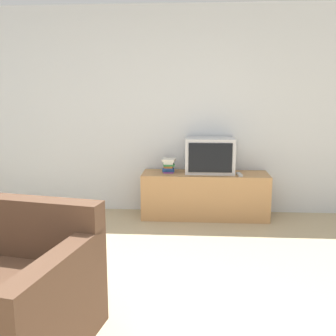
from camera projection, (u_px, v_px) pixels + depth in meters
wall_back at (153, 111)px, 5.02m from camera, size 9.00×0.06×2.60m
tv_stand at (205, 195)px, 4.89m from camera, size 1.55×0.47×0.56m
television at (210, 155)px, 4.84m from camera, size 0.60×0.38×0.43m
book_stack at (169, 165)px, 4.87m from camera, size 0.17×0.22×0.17m
remote_on_stand at (239, 174)px, 4.70m from camera, size 0.07×0.18×0.02m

